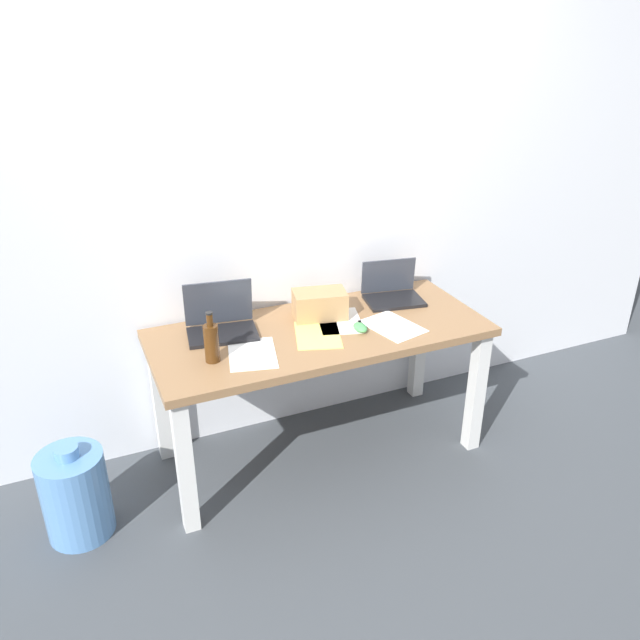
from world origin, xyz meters
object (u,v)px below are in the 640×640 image
desk (320,348)px  laptop_right (392,292)px  water_cooler_jug (75,494)px  beer_bottle (211,342)px  cardboard_box (320,304)px  laptop_left (221,322)px  computer_mouse (360,327)px

desk → laptop_right: size_ratio=4.96×
desk → water_cooler_jug: bearing=-174.8°
beer_bottle → cardboard_box: bearing=20.2°
desk → laptop_right: bearing=19.3°
desk → cardboard_box: cardboard_box is taller
laptop_right → cardboard_box: 0.44m
water_cooler_jug → beer_bottle: bearing=1.2°
desk → laptop_right: laptop_right is taller
desk → laptop_left: 0.50m
desk → laptop_right: (0.49, 0.17, 0.15)m
computer_mouse → cardboard_box: bearing=121.0°
cardboard_box → laptop_right: bearing=5.7°
desk → water_cooler_jug: size_ratio=3.56×
desk → beer_bottle: (-0.56, -0.10, 0.20)m
laptop_left → laptop_right: laptop_left is taller
laptop_right → water_cooler_jug: laptop_right is taller
desk → laptop_left: (-0.45, 0.16, 0.16)m
desk → beer_bottle: beer_bottle is taller
computer_mouse → beer_bottle: bearing=-176.9°
computer_mouse → cardboard_box: 0.26m
laptop_left → water_cooler_jug: (-0.77, -0.27, -0.57)m
beer_bottle → computer_mouse: 0.74m
desk → beer_bottle: bearing=-170.2°
laptop_left → beer_bottle: size_ratio=1.50×
laptop_right → water_cooler_jug: bearing=-170.6°
laptop_right → beer_bottle: size_ratio=1.39×
beer_bottle → desk: bearing=9.8°
laptop_right → laptop_left: bearing=-179.0°
beer_bottle → laptop_left: bearing=66.6°
cardboard_box → water_cooler_jug: bearing=-169.4°
laptop_left → cardboard_box: 0.50m
laptop_right → beer_bottle: beer_bottle is taller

